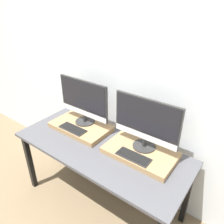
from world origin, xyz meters
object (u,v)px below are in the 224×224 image
(monitor_left, at_px, (84,100))
(keyboard_right, at_px, (133,157))
(keyboard_left, at_px, (73,129))
(monitor_right, at_px, (146,122))

(monitor_left, xyz_separation_m, keyboard_right, (0.73, -0.18, -0.25))
(keyboard_right, bearing_deg, keyboard_left, 180.00)
(monitor_right, bearing_deg, keyboard_right, -90.00)
(keyboard_left, xyz_separation_m, monitor_right, (0.73, 0.18, 0.25))
(monitor_left, relative_size, keyboard_left, 2.03)
(monitor_left, distance_m, keyboard_left, 0.31)
(keyboard_right, bearing_deg, monitor_right, 90.00)
(keyboard_left, height_order, monitor_right, monitor_right)
(monitor_left, bearing_deg, keyboard_right, -14.17)
(keyboard_left, height_order, keyboard_right, same)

